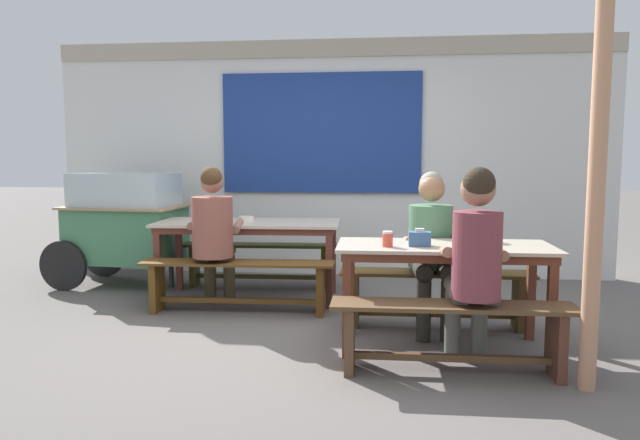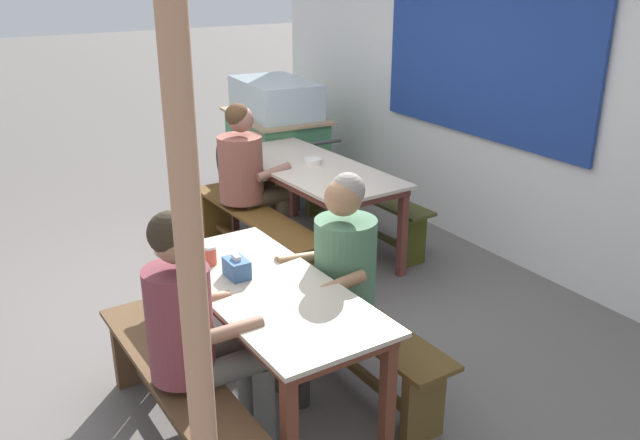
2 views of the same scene
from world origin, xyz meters
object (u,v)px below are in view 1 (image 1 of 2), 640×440
person_near_front (475,257)px  condiment_jar (388,239)px  dining_table_far (249,229)px  wooden_support_post (597,173)px  bench_far_back (259,258)px  bench_far_front (238,279)px  tissue_box (420,239)px  food_cart (125,221)px  soup_bowl (246,219)px  person_left_back_turned (214,229)px  bench_near_front (452,327)px  person_right_near_table (432,240)px  dining_table_near (444,256)px  bench_near_back (436,290)px

person_near_front → condiment_jar: bearing=150.8°
dining_table_far → wooden_support_post: (2.53, -1.98, 0.61)m
bench_far_back → bench_far_front: same height
tissue_box → wooden_support_post: wooden_support_post is taller
dining_table_far → food_cart: 1.52m
food_cart → soup_bowl: size_ratio=10.89×
wooden_support_post → tissue_box: bearing=148.4°
person_left_back_turned → dining_table_far: bearing=67.0°
bench_far_front → bench_near_front: 2.16m
person_right_near_table → person_near_front: size_ratio=0.96×
person_near_front → bench_far_back: bearing=129.9°
dining_table_near → tissue_box: 0.24m
bench_far_back → bench_near_front: size_ratio=1.07×
bench_far_back → condiment_jar: (1.36, -1.97, 0.50)m
food_cart → person_near_front: (3.34, -2.20, 0.05)m
person_near_front → wooden_support_post: bearing=-19.8°
bench_far_front → soup_bowl: soup_bowl is taller
person_near_front → wooden_support_post: wooden_support_post is taller
bench_near_front → condiment_jar: condiment_jar is taller
dining_table_far → tissue_box: size_ratio=11.70×
tissue_box → dining_table_far: bearing=138.3°
bench_near_front → person_right_near_table: bearing=94.0°
bench_near_back → person_right_near_table: bearing=-123.9°
dining_table_near → bench_far_front: (-1.71, 0.78, -0.37)m
tissue_box → wooden_support_post: 1.23m
bench_far_back → bench_near_front: same height
condiment_jar → wooden_support_post: size_ratio=0.04×
dining_table_far → bench_near_back: size_ratio=1.15×
bench_near_back → food_cart: 3.43m
bench_far_front → food_cart: size_ratio=1.08×
dining_table_near → person_left_back_turned: size_ratio=1.19×
bench_near_back → condiment_jar: condiment_jar is taller
tissue_box → condiment_jar: bearing=-165.5°
tissue_box → person_right_near_table: bearing=77.3°
bench_far_back → dining_table_far: bearing=-87.6°
person_near_front → person_right_near_table: bearing=102.9°
tissue_box → condiment_jar: (-0.22, -0.06, 0.00)m
bench_far_back → bench_near_back: size_ratio=1.06×
wooden_support_post → dining_table_near: bearing=139.3°
soup_bowl → wooden_support_post: (2.56, -2.02, 0.51)m
bench_far_back → bench_near_back: bearing=-36.7°
bench_near_front → person_near_front: person_near_front is taller
dining_table_far → bench_far_back: bearing=92.4°
dining_table_far → bench_near_back: dining_table_far is taller
dining_table_far → person_left_back_turned: 0.52m
wooden_support_post → person_right_near_table: bearing=126.7°
bench_far_back → wooden_support_post: size_ratio=0.64×
person_near_front → soup_bowl: bearing=137.0°
dining_table_far → bench_near_back: 1.93m
bench_far_front → person_left_back_turned: person_left_back_turned is taller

